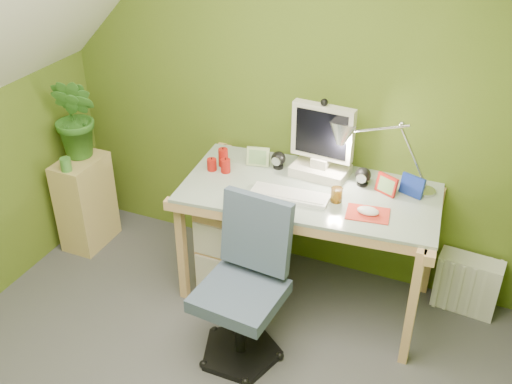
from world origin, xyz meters
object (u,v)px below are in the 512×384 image
at_px(desk_lamp, 400,140).
at_px(side_ledge, 86,202).
at_px(radiator, 467,284).
at_px(monitor, 322,137).
at_px(task_chair, 239,294).
at_px(desk, 308,243).
at_px(potted_plant, 76,118).

relative_size(desk_lamp, side_ledge, 0.96).
relative_size(desk_lamp, radiator, 1.71).
relative_size(monitor, task_chair, 0.56).
xyz_separation_m(task_chair, radiator, (1.14, 0.93, -0.26)).
height_order(task_chair, radiator, task_chair).
distance_m(desk_lamp, radiator, 1.08).
distance_m(side_ledge, radiator, 2.65).
relative_size(task_chair, radiator, 2.39).
relative_size(desk, side_ledge, 2.22).
bearing_deg(desk_lamp, task_chair, -134.41).
distance_m(monitor, potted_plant, 1.67).
relative_size(potted_plant, task_chair, 0.65).
height_order(desk, task_chair, task_chair).
bearing_deg(monitor, radiator, 8.90).
distance_m(desk, desk_lamp, 0.88).
xyz_separation_m(desk, side_ledge, (-1.65, -0.07, -0.06)).
height_order(desk_lamp, side_ledge, desk_lamp).
height_order(desk, desk_lamp, desk_lamp).
xyz_separation_m(desk, monitor, (-0.00, 0.18, 0.66)).
bearing_deg(monitor, potted_plant, -169.51).
bearing_deg(radiator, monitor, -170.14).
xyz_separation_m(desk, potted_plant, (-1.65, -0.02, 0.57)).
xyz_separation_m(desk, radiator, (0.97, 0.27, -0.21)).
bearing_deg(desk_lamp, side_ledge, 178.69).
distance_m(desk, side_ledge, 1.66).
bearing_deg(task_chair, radiator, 43.84).
distance_m(monitor, task_chair, 1.05).
bearing_deg(radiator, side_ledge, -168.06).
bearing_deg(potted_plant, radiator, 6.29).
xyz_separation_m(potted_plant, task_chair, (1.49, -0.64, -0.52)).
distance_m(monitor, desk_lamp, 0.46).
distance_m(desk, monitor, 0.68).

